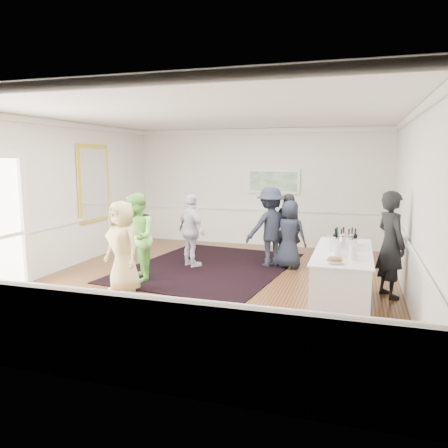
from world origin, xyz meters
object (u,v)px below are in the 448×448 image
(bartender, at_px, (391,244))
(guest_navy, at_px, (289,234))
(ice_bucket, at_px, (345,242))
(nut_bowl, at_px, (335,261))
(serving_table, at_px, (342,279))
(guest_dark_a, at_px, (270,227))
(guest_lilac, at_px, (191,231))
(guest_dark_b, at_px, (288,229))
(guest_tan, at_px, (122,247))
(guest_green, at_px, (137,237))

(bartender, distance_m, guest_navy, 2.49)
(ice_bucket, height_order, nut_bowl, ice_bucket)
(serving_table, bearing_deg, guest_dark_a, 124.53)
(guest_navy, bearing_deg, guest_lilac, 25.26)
(serving_table, distance_m, nut_bowl, 1.03)
(guest_dark_b, distance_m, ice_bucket, 2.88)
(guest_dark_b, xyz_separation_m, guest_navy, (0.09, -0.34, -0.06))
(bartender, xyz_separation_m, guest_tan, (-4.58, -1.13, -0.10))
(guest_navy, distance_m, nut_bowl, 3.44)
(guest_green, height_order, nut_bowl, guest_green)
(guest_tan, relative_size, guest_lilac, 1.02)
(guest_green, bearing_deg, guest_dark_a, 94.18)
(guest_dark_b, bearing_deg, guest_lilac, 21.23)
(bartender, distance_m, guest_dark_b, 2.77)
(guest_dark_a, xyz_separation_m, ice_bucket, (1.67, -2.25, 0.17))
(nut_bowl, bearing_deg, guest_dark_a, 115.42)
(bartender, distance_m, guest_dark_a, 2.86)
(guest_green, distance_m, ice_bucket, 3.96)
(guest_green, distance_m, nut_bowl, 4.06)
(ice_bucket, bearing_deg, guest_dark_a, 126.67)
(guest_tan, height_order, ice_bucket, guest_tan)
(guest_green, xyz_separation_m, guest_dark_a, (2.27, 1.95, 0.01))
(guest_dark_b, bearing_deg, guest_dark_a, 38.64)
(bartender, xyz_separation_m, nut_bowl, (-0.85, -1.75, 0.05))
(guest_lilac, height_order, guest_dark_b, guest_dark_b)
(guest_dark_b, bearing_deg, nut_bowl, 106.62)
(guest_lilac, height_order, nut_bowl, guest_lilac)
(guest_lilac, height_order, guest_dark_a, guest_dark_a)
(serving_table, bearing_deg, guest_navy, 117.34)
(guest_dark_a, bearing_deg, bartender, 109.10)
(guest_green, xyz_separation_m, nut_bowl, (3.83, -1.34, 0.11))
(guest_lilac, bearing_deg, guest_green, 102.11)
(guest_lilac, bearing_deg, guest_dark_a, -125.03)
(guest_tan, height_order, guest_lilac, guest_tan)
(guest_lilac, xyz_separation_m, nut_bowl, (3.22, -2.72, 0.17))
(guest_lilac, bearing_deg, nut_bowl, 175.87)
(guest_navy, bearing_deg, serving_table, 128.42)
(guest_dark_b, xyz_separation_m, ice_bucket, (1.33, -2.54, 0.25))
(ice_bucket, bearing_deg, guest_navy, 119.38)
(guest_lilac, relative_size, guest_dark_a, 0.92)
(guest_green, height_order, guest_navy, guest_green)
(guest_navy, bearing_deg, nut_bowl, 120.29)
(guest_lilac, bearing_deg, ice_bucket, -170.70)
(guest_navy, height_order, ice_bucket, guest_navy)
(guest_tan, height_order, guest_dark_a, guest_dark_a)
(serving_table, xyz_separation_m, bartender, (0.76, 0.86, 0.45))
(guest_lilac, bearing_deg, guest_tan, 112.44)
(guest_dark_a, height_order, guest_dark_b, guest_dark_a)
(nut_bowl, bearing_deg, guest_tan, 170.51)
(guest_navy, bearing_deg, ice_bucket, 130.46)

